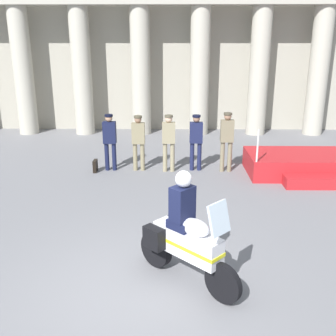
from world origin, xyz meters
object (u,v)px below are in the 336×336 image
at_px(reviewing_stand, 308,165).
at_px(officer_in_row_3, 196,138).
at_px(officer_in_row_1, 138,139).
at_px(motorcycle_with_rider, 184,237).
at_px(officer_in_row_0, 110,138).
at_px(officer_in_row_4, 227,137).
at_px(briefcase_on_ground, 95,166).
at_px(officer_in_row_2, 169,139).

height_order(reviewing_stand, officer_in_row_3, officer_in_row_3).
relative_size(officer_in_row_1, motorcycle_with_rider, 0.88).
xyz_separation_m(officer_in_row_0, motorcycle_with_rider, (2.06, -5.80, -0.21)).
relative_size(officer_in_row_4, briefcase_on_ground, 4.92).
bearing_deg(motorcycle_with_rider, officer_in_row_3, 129.10).
height_order(officer_in_row_2, briefcase_on_ground, officer_in_row_2).
distance_m(officer_in_row_1, officer_in_row_3, 1.71).
relative_size(reviewing_stand, motorcycle_with_rider, 1.85).
bearing_deg(reviewing_stand, motorcycle_with_rider, -124.62).
distance_m(reviewing_stand, officer_in_row_2, 4.15).
bearing_deg(officer_in_row_1, officer_in_row_3, -178.30).
relative_size(officer_in_row_0, officer_in_row_4, 0.96).
relative_size(officer_in_row_1, officer_in_row_2, 0.98).
relative_size(officer_in_row_4, motorcycle_with_rider, 0.93).
distance_m(officer_in_row_4, briefcase_on_ground, 4.00).
height_order(officer_in_row_1, officer_in_row_4, officer_in_row_4).
bearing_deg(officer_in_row_2, reviewing_stand, 176.96).
bearing_deg(officer_in_row_3, officer_in_row_4, 173.81).
relative_size(officer_in_row_1, officer_in_row_4, 0.94).
height_order(officer_in_row_4, briefcase_on_ground, officer_in_row_4).
relative_size(officer_in_row_0, briefcase_on_ground, 4.73).
xyz_separation_m(officer_in_row_1, officer_in_row_4, (2.60, -0.06, 0.06)).
bearing_deg(officer_in_row_3, motorcycle_with_rider, 85.50).
distance_m(reviewing_stand, motorcycle_with_rider, 6.66).
relative_size(officer_in_row_0, officer_in_row_1, 1.02).
relative_size(reviewing_stand, briefcase_on_ground, 9.74).
xyz_separation_m(reviewing_stand, officer_in_row_4, (-2.38, 0.27, 0.76)).
bearing_deg(officer_in_row_0, briefcase_on_ground, 21.33).
xyz_separation_m(officer_in_row_1, officer_in_row_2, (0.90, -0.09, 0.02)).
bearing_deg(officer_in_row_1, motorcycle_with_rider, 102.17).
xyz_separation_m(reviewing_stand, officer_in_row_1, (-4.98, 0.33, 0.69)).
bearing_deg(motorcycle_with_rider, briefcase_on_ground, 157.95).
xyz_separation_m(officer_in_row_0, officer_in_row_4, (3.46, -0.07, 0.05)).
distance_m(officer_in_row_1, officer_in_row_2, 0.90).
xyz_separation_m(officer_in_row_2, officer_in_row_4, (1.71, 0.02, 0.04)).
xyz_separation_m(officer_in_row_4, briefcase_on_ground, (-3.90, -0.10, -0.87)).
bearing_deg(officer_in_row_1, officer_in_row_0, -0.05).
distance_m(reviewing_stand, briefcase_on_ground, 6.28).
bearing_deg(officer_in_row_2, officer_in_row_1, -5.22).
bearing_deg(motorcycle_with_rider, reviewing_stand, 99.36).
xyz_separation_m(reviewing_stand, officer_in_row_3, (-3.27, 0.37, 0.70)).
distance_m(officer_in_row_0, officer_in_row_4, 3.46).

